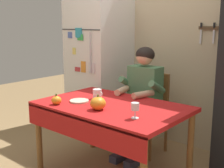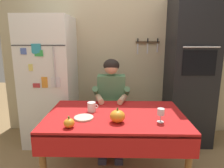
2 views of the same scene
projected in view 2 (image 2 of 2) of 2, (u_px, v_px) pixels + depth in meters
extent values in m
cube|color=#BCAD89|center=(119.00, 52.00, 3.19)|extent=(3.70, 0.10, 2.60)
cube|color=#4C3823|center=(148.00, 42.00, 3.09)|extent=(0.36, 0.02, 0.04)
cube|color=silver|center=(138.00, 49.00, 3.10)|extent=(0.02, 0.01, 0.16)
cube|color=black|center=(138.00, 40.00, 3.07)|extent=(0.02, 0.01, 0.06)
cube|color=silver|center=(147.00, 49.00, 3.10)|extent=(0.02, 0.01, 0.15)
cube|color=black|center=(148.00, 40.00, 3.07)|extent=(0.02, 0.01, 0.06)
cube|color=silver|center=(157.00, 48.00, 3.09)|extent=(0.02, 0.01, 0.13)
cube|color=black|center=(158.00, 40.00, 3.07)|extent=(0.02, 0.01, 0.06)
cube|color=white|center=(50.00, 81.00, 2.92)|extent=(0.68, 0.68, 1.80)
cylinder|color=silver|center=(54.00, 68.00, 2.51)|extent=(0.02, 0.02, 0.50)
cube|color=#333335|center=(38.00, 45.00, 2.47)|extent=(0.67, 0.01, 0.01)
cube|color=teal|center=(35.00, 50.00, 2.48)|extent=(0.06, 0.01, 0.10)
cube|color=#E5D666|center=(31.00, 67.00, 2.53)|extent=(0.05, 0.02, 0.09)
cube|color=green|center=(39.00, 53.00, 2.49)|extent=(0.11, 0.02, 0.08)
cube|color=silver|center=(56.00, 82.00, 2.56)|extent=(0.12, 0.02, 0.13)
cube|color=#B73338|center=(36.00, 86.00, 2.58)|extent=(0.09, 0.01, 0.06)
cube|color=#4C66B7|center=(23.00, 51.00, 2.49)|extent=(0.07, 0.01, 0.08)
cube|color=orange|center=(45.00, 82.00, 2.57)|extent=(0.07, 0.01, 0.14)
cube|color=teal|center=(36.00, 48.00, 2.48)|extent=(0.12, 0.01, 0.11)
cube|color=black|center=(190.00, 71.00, 2.88)|extent=(0.60, 0.60, 2.10)
cube|color=black|center=(199.00, 63.00, 2.55)|extent=(0.42, 0.01, 0.32)
cylinder|color=silver|center=(202.00, 47.00, 2.48)|extent=(0.45, 0.02, 0.02)
cylinder|color=brown|center=(65.00, 131.00, 2.57)|extent=(0.06, 0.06, 0.70)
cylinder|color=brown|center=(166.00, 132.00, 2.54)|extent=(0.06, 0.06, 0.70)
cube|color=red|center=(115.00, 116.00, 2.09)|extent=(1.40, 0.90, 0.04)
cube|color=red|center=(115.00, 147.00, 1.68)|extent=(1.40, 0.01, 0.20)
cube|color=brown|center=(111.00, 117.00, 2.83)|extent=(0.40, 0.40, 0.04)
cube|color=brown|center=(112.00, 96.00, 2.95)|extent=(0.36, 0.04, 0.48)
cylinder|color=brown|center=(99.00, 137.00, 2.72)|extent=(0.04, 0.04, 0.41)
cylinder|color=brown|center=(101.00, 126.00, 3.05)|extent=(0.04, 0.04, 0.41)
cylinder|color=brown|center=(124.00, 137.00, 2.71)|extent=(0.04, 0.04, 0.41)
cylinder|color=brown|center=(123.00, 127.00, 3.04)|extent=(0.04, 0.04, 0.41)
cube|color=#38384C|center=(103.00, 157.00, 2.55)|extent=(0.10, 0.22, 0.08)
cube|color=#38384C|center=(119.00, 158.00, 2.54)|extent=(0.10, 0.22, 0.08)
cylinder|color=#38384C|center=(103.00, 141.00, 2.57)|extent=(0.09, 0.09, 0.38)
cylinder|color=#38384C|center=(119.00, 141.00, 2.56)|extent=(0.09, 0.09, 0.38)
cube|color=#38384C|center=(104.00, 116.00, 2.66)|extent=(0.12, 0.40, 0.11)
cube|color=#38384C|center=(118.00, 117.00, 2.66)|extent=(0.12, 0.40, 0.11)
cube|color=#4C7F56|center=(111.00, 93.00, 2.72)|extent=(0.36, 0.20, 0.48)
cylinder|color=#4C7F56|center=(96.00, 91.00, 2.64)|extent=(0.07, 0.26, 0.18)
cylinder|color=#4C7F56|center=(127.00, 91.00, 2.63)|extent=(0.07, 0.26, 0.18)
cylinder|color=#D8A884|center=(100.00, 99.00, 2.49)|extent=(0.13, 0.27, 0.07)
cylinder|color=#D8A884|center=(122.00, 99.00, 2.48)|extent=(0.13, 0.27, 0.07)
sphere|color=#D8A884|center=(111.00, 67.00, 2.62)|extent=(0.19, 0.19, 0.19)
ellipsoid|color=black|center=(111.00, 65.00, 2.63)|extent=(0.21, 0.21, 0.17)
cylinder|color=white|center=(92.00, 107.00, 2.16)|extent=(0.09, 0.09, 0.10)
torus|color=white|center=(96.00, 106.00, 2.15)|extent=(0.05, 0.01, 0.05)
cylinder|color=white|center=(160.00, 122.00, 1.88)|extent=(0.06, 0.06, 0.01)
cylinder|color=white|center=(160.00, 118.00, 1.87)|extent=(0.01, 0.01, 0.06)
cylinder|color=white|center=(161.00, 112.00, 1.86)|extent=(0.07, 0.07, 0.06)
ellipsoid|color=orange|center=(117.00, 116.00, 1.87)|extent=(0.14, 0.14, 0.12)
cylinder|color=#4C6023|center=(117.00, 109.00, 1.85)|extent=(0.02, 0.02, 0.02)
ellipsoid|color=orange|center=(69.00, 123.00, 1.76)|extent=(0.10, 0.10, 0.08)
cylinder|color=#4C6023|center=(69.00, 117.00, 1.75)|extent=(0.02, 0.02, 0.02)
cylinder|color=beige|center=(84.00, 118.00, 1.97)|extent=(0.19, 0.19, 0.02)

